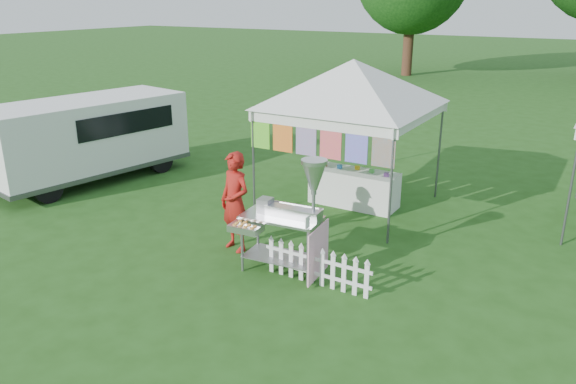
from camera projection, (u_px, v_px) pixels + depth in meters
The scene contains 7 objects.
ground at pixel (256, 270), 8.95m from camera, with size 120.00×120.00×0.00m, color #224C15.
canopy_main at pixel (354, 60), 10.81m from camera, with size 4.24×4.24×3.45m.
donut_cart at pixel (293, 208), 8.47m from camera, with size 1.36×1.04×1.90m.
vendor at pixel (235, 202), 9.45m from camera, with size 0.63×0.41×1.73m, color #A01913.
cargo_van at pixel (91, 136), 13.21m from camera, with size 2.65×4.84×1.91m.
picket_fence at pixel (317, 267), 8.43m from camera, with size 1.80×0.03×0.56m.
display_table at pixel (354, 188), 11.67m from camera, with size 1.80×0.70×0.74m, color white.
Camera 1 is at (4.56, -6.65, 4.13)m, focal length 35.00 mm.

